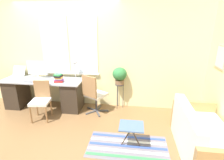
{
  "coord_description": "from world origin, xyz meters",
  "views": [
    {
      "loc": [
        1.63,
        -3.41,
        2.06
      ],
      "look_at": [
        1.15,
        0.15,
        0.85
      ],
      "focal_mm": 28.0,
      "sensor_mm": 36.0,
      "label": 1
    }
  ],
  "objects_px": {
    "office_chair_swivel": "(94,94)",
    "mouse": "(40,81)",
    "monitor": "(37,69)",
    "book_stack": "(58,78)",
    "potted_plant": "(120,75)",
    "couch_loveseat": "(202,138)",
    "plant_stand": "(119,88)",
    "desk_lamp": "(75,65)",
    "folding_stool": "(131,127)",
    "desk_chair_wooden": "(41,99)",
    "keyboard": "(31,81)",
    "laptop": "(17,75)"
  },
  "relations": [
    {
      "from": "monitor",
      "to": "book_stack",
      "type": "height_order",
      "value": "monitor"
    },
    {
      "from": "plant_stand",
      "to": "monitor",
      "type": "bearing_deg",
      "value": -176.99
    },
    {
      "from": "desk_chair_wooden",
      "to": "plant_stand",
      "type": "xyz_separation_m",
      "value": [
        1.65,
        0.72,
        0.08
      ]
    },
    {
      "from": "monitor",
      "to": "book_stack",
      "type": "xyz_separation_m",
      "value": [
        0.64,
        -0.25,
        -0.12
      ]
    },
    {
      "from": "monitor",
      "to": "office_chair_swivel",
      "type": "xyz_separation_m",
      "value": [
        1.46,
        -0.23,
        -0.46
      ]
    },
    {
      "from": "desk_lamp",
      "to": "keyboard",
      "type": "bearing_deg",
      "value": -159.89
    },
    {
      "from": "desk_lamp",
      "to": "monitor",
      "type": "bearing_deg",
      "value": -176.86
    },
    {
      "from": "laptop",
      "to": "potted_plant",
      "type": "height_order",
      "value": "potted_plant"
    },
    {
      "from": "couch_loveseat",
      "to": "plant_stand",
      "type": "height_order",
      "value": "couch_loveseat"
    },
    {
      "from": "book_stack",
      "to": "office_chair_swivel",
      "type": "relative_size",
      "value": 0.24
    },
    {
      "from": "desk_lamp",
      "to": "office_chair_swivel",
      "type": "bearing_deg",
      "value": -29.06
    },
    {
      "from": "monitor",
      "to": "desk_chair_wooden",
      "type": "xyz_separation_m",
      "value": [
        0.36,
        -0.61,
        -0.5
      ]
    },
    {
      "from": "laptop",
      "to": "plant_stand",
      "type": "height_order",
      "value": "laptop"
    },
    {
      "from": "mouse",
      "to": "desk_lamp",
      "type": "height_order",
      "value": "desk_lamp"
    },
    {
      "from": "keyboard",
      "to": "book_stack",
      "type": "relative_size",
      "value": 1.43
    },
    {
      "from": "desk_lamp",
      "to": "potted_plant",
      "type": "bearing_deg",
      "value": 2.9
    },
    {
      "from": "laptop",
      "to": "book_stack",
      "type": "xyz_separation_m",
      "value": [
        1.21,
        -0.23,
        0.04
      ]
    },
    {
      "from": "book_stack",
      "to": "folding_stool",
      "type": "height_order",
      "value": "book_stack"
    },
    {
      "from": "potted_plant",
      "to": "mouse",
      "type": "bearing_deg",
      "value": -166.97
    },
    {
      "from": "desk_chair_wooden",
      "to": "office_chair_swivel",
      "type": "distance_m",
      "value": 1.16
    },
    {
      "from": "laptop",
      "to": "keyboard",
      "type": "relative_size",
      "value": 1.18
    },
    {
      "from": "book_stack",
      "to": "office_chair_swivel",
      "type": "distance_m",
      "value": 0.88
    },
    {
      "from": "desk_lamp",
      "to": "office_chair_swivel",
      "type": "relative_size",
      "value": 0.48
    },
    {
      "from": "keyboard",
      "to": "book_stack",
      "type": "bearing_deg",
      "value": 4.54
    },
    {
      "from": "folding_stool",
      "to": "laptop",
      "type": "bearing_deg",
      "value": 156.23
    },
    {
      "from": "laptop",
      "to": "folding_stool",
      "type": "relative_size",
      "value": 0.91
    },
    {
      "from": "folding_stool",
      "to": "office_chair_swivel",
      "type": "bearing_deg",
      "value": 130.03
    },
    {
      "from": "keyboard",
      "to": "desk_chair_wooden",
      "type": "distance_m",
      "value": 0.57
    },
    {
      "from": "office_chair_swivel",
      "to": "plant_stand",
      "type": "height_order",
      "value": "office_chair_swivel"
    },
    {
      "from": "laptop",
      "to": "couch_loveseat",
      "type": "relative_size",
      "value": 0.26
    },
    {
      "from": "monitor",
      "to": "desk_chair_wooden",
      "type": "height_order",
      "value": "monitor"
    },
    {
      "from": "laptop",
      "to": "book_stack",
      "type": "relative_size",
      "value": 1.68
    },
    {
      "from": "laptop",
      "to": "desk_chair_wooden",
      "type": "xyz_separation_m",
      "value": [
        0.93,
        -0.6,
        -0.34
      ]
    },
    {
      "from": "office_chair_swivel",
      "to": "mouse",
      "type": "bearing_deg",
      "value": 31.12
    },
    {
      "from": "monitor",
      "to": "potted_plant",
      "type": "distance_m",
      "value": 2.02
    },
    {
      "from": "book_stack",
      "to": "plant_stand",
      "type": "relative_size",
      "value": 0.36
    },
    {
      "from": "mouse",
      "to": "folding_stool",
      "type": "relative_size",
      "value": 0.17
    },
    {
      "from": "monitor",
      "to": "couch_loveseat",
      "type": "height_order",
      "value": "monitor"
    },
    {
      "from": "mouse",
      "to": "potted_plant",
      "type": "distance_m",
      "value": 1.84
    },
    {
      "from": "mouse",
      "to": "plant_stand",
      "type": "distance_m",
      "value": 1.85
    },
    {
      "from": "couch_loveseat",
      "to": "folding_stool",
      "type": "relative_size",
      "value": 3.55
    },
    {
      "from": "mouse",
      "to": "plant_stand",
      "type": "relative_size",
      "value": 0.11
    },
    {
      "from": "potted_plant",
      "to": "laptop",
      "type": "bearing_deg",
      "value": -177.34
    },
    {
      "from": "desk_lamp",
      "to": "folding_stool",
      "type": "bearing_deg",
      "value": -43.81
    },
    {
      "from": "mouse",
      "to": "potted_plant",
      "type": "bearing_deg",
      "value": 13.03
    },
    {
      "from": "monitor",
      "to": "desk_lamp",
      "type": "relative_size",
      "value": 1.11
    },
    {
      "from": "laptop",
      "to": "folding_stool",
      "type": "xyz_separation_m",
      "value": [
        2.91,
        -1.28,
        -0.42
      ]
    },
    {
      "from": "keyboard",
      "to": "desk_chair_wooden",
      "type": "relative_size",
      "value": 0.38
    },
    {
      "from": "desk_lamp",
      "to": "desk_chair_wooden",
      "type": "bearing_deg",
      "value": -131.06
    },
    {
      "from": "couch_loveseat",
      "to": "plant_stand",
      "type": "relative_size",
      "value": 2.33
    }
  ]
}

